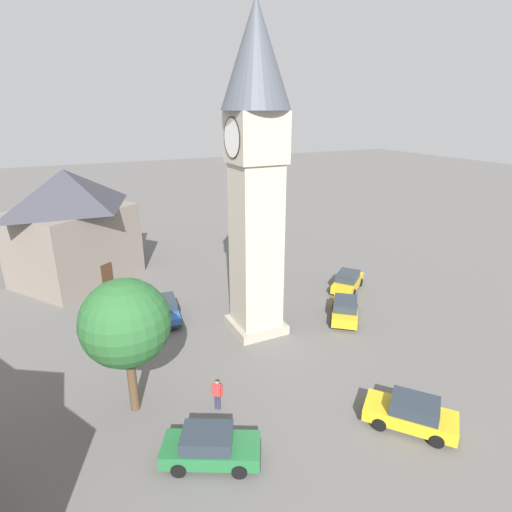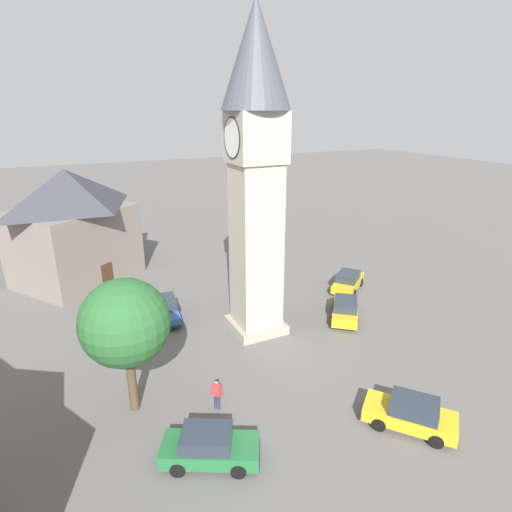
# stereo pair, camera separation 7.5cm
# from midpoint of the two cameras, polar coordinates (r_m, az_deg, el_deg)

# --- Properties ---
(ground_plane) EXTENTS (200.00, 200.00, 0.00)m
(ground_plane) POSITION_cam_midpoint_polar(r_m,az_deg,el_deg) (28.49, 0.08, -9.96)
(ground_plane) COLOR #605E5B
(clock_tower) EXTENTS (4.01, 4.01, 19.99)m
(clock_tower) POSITION_cam_midpoint_polar(r_m,az_deg,el_deg) (24.89, 0.09, 14.10)
(clock_tower) COLOR #A59C89
(clock_tower) RESTS_ON ground
(car_blue_kerb) EXTENTS (3.40, 4.44, 1.53)m
(car_blue_kerb) POSITION_cam_midpoint_polar(r_m,az_deg,el_deg) (19.11, -6.32, -24.68)
(car_blue_kerb) COLOR #236B38
(car_blue_kerb) RESTS_ON ground
(car_silver_kerb) EXTENTS (4.28, 3.89, 1.53)m
(car_silver_kerb) POSITION_cam_midpoint_polar(r_m,az_deg,el_deg) (30.03, 12.28, -7.16)
(car_silver_kerb) COLOR gold
(car_silver_kerb) RESTS_ON ground
(car_red_corner) EXTENTS (4.26, 3.93, 1.53)m
(car_red_corner) POSITION_cam_midpoint_polar(r_m,az_deg,el_deg) (21.70, 20.65, -19.69)
(car_red_corner) COLOR gold
(car_red_corner) RESTS_ON ground
(car_white_side) EXTENTS (3.86, 4.30, 1.53)m
(car_white_side) POSITION_cam_midpoint_polar(r_m,az_deg,el_deg) (34.75, 12.65, -3.38)
(car_white_side) COLOR gold
(car_white_side) RESTS_ON ground
(car_black_far) EXTENTS (4.31, 2.20, 1.53)m
(car_black_far) POSITION_cam_midpoint_polar(r_m,az_deg,el_deg) (30.06, -12.40, -7.14)
(car_black_far) COLOR #2D5BB7
(car_black_far) RESTS_ON ground
(pedestrian) EXTENTS (0.40, 0.46, 1.69)m
(pedestrian) POSITION_cam_midpoint_polar(r_m,az_deg,el_deg) (21.37, -5.34, -18.15)
(pedestrian) COLOR #2D3351
(pedestrian) RESTS_ON ground
(tree) EXTENTS (4.17, 4.17, 6.90)m
(tree) POSITION_cam_midpoint_polar(r_m,az_deg,el_deg) (20.12, -17.51, -8.83)
(tree) COLOR brown
(tree) RESTS_ON ground
(building_terrace_right) EXTENTS (11.39, 11.80, 9.54)m
(building_terrace_right) POSITION_cam_midpoint_polar(r_m,az_deg,el_deg) (37.90, -24.03, 3.88)
(building_terrace_right) COLOR slate
(building_terrace_right) RESTS_ON ground
(lamp_post) EXTENTS (0.36, 0.36, 4.74)m
(lamp_post) POSITION_cam_midpoint_polar(r_m,az_deg,el_deg) (36.01, 2.60, 2.04)
(lamp_post) COLOR black
(lamp_post) RESTS_ON ground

